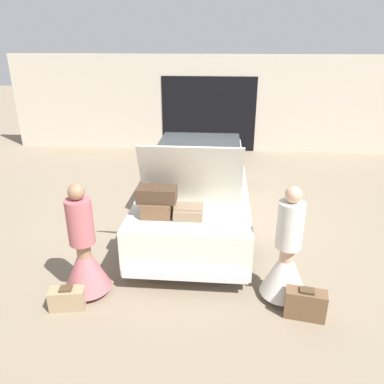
% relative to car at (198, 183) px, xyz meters
% --- Properties ---
extents(ground_plane, '(40.00, 40.00, 0.00)m').
position_rel_car_xyz_m(ground_plane, '(0.00, -0.01, -0.62)').
color(ground_plane, '#7F705B').
extents(garage_wall_back, '(12.00, 0.14, 2.80)m').
position_rel_car_xyz_m(garage_wall_back, '(0.00, 4.56, 0.77)').
color(garage_wall_back, beige).
rests_on(garage_wall_back, ground_plane).
extents(car, '(1.83, 5.11, 1.85)m').
position_rel_car_xyz_m(car, '(0.00, 0.00, 0.00)').
color(car, silver).
rests_on(car, ground_plane).
extents(person_left, '(0.63, 0.63, 1.59)m').
position_rel_car_xyz_m(person_left, '(-1.32, -2.64, -0.06)').
color(person_left, '#997051').
rests_on(person_left, ground_plane).
extents(person_right, '(0.63, 0.63, 1.60)m').
position_rel_car_xyz_m(person_right, '(1.33, -2.53, -0.05)').
color(person_right, tan).
rests_on(person_right, ground_plane).
extents(suitcase_beside_left_person, '(0.47, 0.28, 0.31)m').
position_rel_car_xyz_m(suitcase_beside_left_person, '(-1.47, -2.98, -0.48)').
color(suitcase_beside_left_person, '#9E8460').
rests_on(suitcase_beside_left_person, ground_plane).
extents(suitcase_beside_right_person, '(0.52, 0.29, 0.41)m').
position_rel_car_xyz_m(suitcase_beside_right_person, '(1.54, -2.90, -0.43)').
color(suitcase_beside_right_person, brown).
rests_on(suitcase_beside_right_person, ground_plane).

